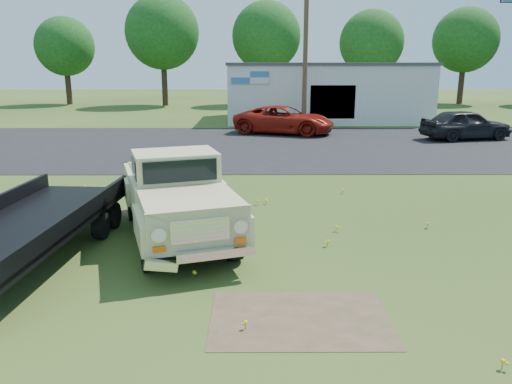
# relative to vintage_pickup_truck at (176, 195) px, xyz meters

# --- Properties ---
(ground) EXTENTS (140.00, 140.00, 0.00)m
(ground) POSITION_rel_vintage_pickup_truck_xyz_m (1.14, -1.07, -1.07)
(ground) COLOR #264215
(ground) RESTS_ON ground
(asphalt_lot) EXTENTS (90.00, 14.00, 0.02)m
(asphalt_lot) POSITION_rel_vintage_pickup_truck_xyz_m (1.14, 13.93, -1.07)
(asphalt_lot) COLOR black
(asphalt_lot) RESTS_ON ground
(dirt_patch_a) EXTENTS (3.00, 2.00, 0.01)m
(dirt_patch_a) POSITION_rel_vintage_pickup_truck_xyz_m (2.64, -4.07, -1.07)
(dirt_patch_a) COLOR #4E3E29
(dirt_patch_a) RESTS_ON ground
(dirt_patch_b) EXTENTS (2.20, 1.60, 0.01)m
(dirt_patch_b) POSITION_rel_vintage_pickup_truck_xyz_m (-0.86, 2.43, -1.07)
(dirt_patch_b) COLOR #4E3E29
(dirt_patch_b) RESTS_ON ground
(commercial_building) EXTENTS (14.20, 8.20, 4.15)m
(commercial_building) POSITION_rel_vintage_pickup_truck_xyz_m (7.13, 25.92, 1.03)
(commercial_building) COLOR beige
(commercial_building) RESTS_ON ground
(utility_pole_mid) EXTENTS (1.60, 0.30, 9.00)m
(utility_pole_mid) POSITION_rel_vintage_pickup_truck_xyz_m (5.14, 20.93, 3.53)
(utility_pole_mid) COLOR #4D3424
(utility_pole_mid) RESTS_ON ground
(treeline_b) EXTENTS (5.76, 5.76, 8.57)m
(treeline_b) POSITION_rel_vintage_pickup_truck_xyz_m (-16.86, 39.93, 4.59)
(treeline_b) COLOR #342318
(treeline_b) RESTS_ON ground
(treeline_c) EXTENTS (7.04, 7.04, 10.47)m
(treeline_c) POSITION_rel_vintage_pickup_truck_xyz_m (-6.86, 38.43, 5.86)
(treeline_c) COLOR #342318
(treeline_c) RESTS_ON ground
(treeline_d) EXTENTS (6.72, 6.72, 10.00)m
(treeline_d) POSITION_rel_vintage_pickup_truck_xyz_m (3.14, 39.43, 5.55)
(treeline_d) COLOR #342318
(treeline_d) RESTS_ON ground
(treeline_e) EXTENTS (6.08, 6.08, 9.04)m
(treeline_e) POSITION_rel_vintage_pickup_truck_xyz_m (13.14, 37.93, 4.91)
(treeline_e) COLOR #342318
(treeline_e) RESTS_ON ground
(treeline_f) EXTENTS (6.40, 6.40, 9.52)m
(treeline_f) POSITION_rel_vintage_pickup_truck_xyz_m (23.14, 40.43, 5.23)
(treeline_f) COLOR #342318
(treeline_f) RESTS_ON ground
(vintage_pickup_truck) EXTENTS (4.00, 6.33, 2.14)m
(vintage_pickup_truck) POSITION_rel_vintage_pickup_truck_xyz_m (0.00, 0.00, 0.00)
(vintage_pickup_truck) COLOR #C6BE85
(vintage_pickup_truck) RESTS_ON ground
(flatbed_trailer) EXTENTS (2.85, 7.13, 1.90)m
(flatbed_trailer) POSITION_rel_vintage_pickup_truck_xyz_m (-2.96, -1.52, -0.12)
(flatbed_trailer) COLOR black
(flatbed_trailer) RESTS_ON ground
(red_pickup) EXTENTS (6.46, 4.41, 1.64)m
(red_pickup) POSITION_rel_vintage_pickup_truck_xyz_m (3.69, 18.26, -0.25)
(red_pickup) COLOR maroon
(red_pickup) RESTS_ON ground
(dark_sedan) EXTENTS (5.15, 2.89, 1.66)m
(dark_sedan) POSITION_rel_vintage_pickup_truck_xyz_m (13.59, 15.90, -0.24)
(dark_sedan) COLOR black
(dark_sedan) RESTS_ON ground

